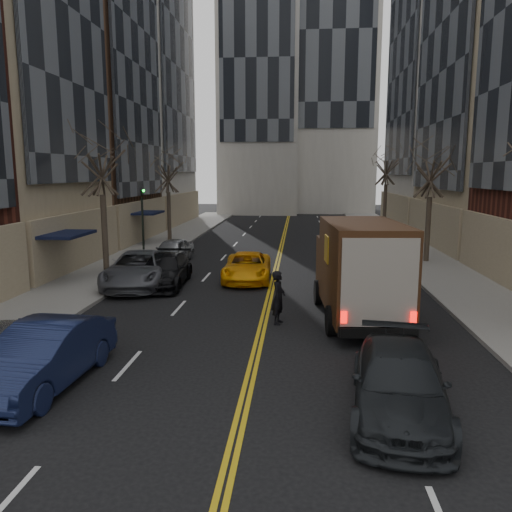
# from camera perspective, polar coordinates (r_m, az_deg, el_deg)

# --- Properties ---
(sidewalk_left) EXTENTS (4.00, 66.00, 0.15)m
(sidewalk_left) POSITION_cam_1_polar(r_m,az_deg,el_deg) (33.92, -12.70, 0.38)
(sidewalk_left) COLOR slate
(sidewalk_left) RESTS_ON ground
(sidewalk_right) EXTENTS (4.00, 66.00, 0.15)m
(sidewalk_right) POSITION_cam_1_polar(r_m,az_deg,el_deg) (33.27, 18.36, -0.05)
(sidewalk_right) COLOR slate
(sidewalk_right) RESTS_ON ground
(streetwall_left) EXTENTS (14.00, 49.50, 36.00)m
(streetwall_left) POSITION_cam_1_polar(r_m,az_deg,el_deg) (41.16, -22.38, 23.24)
(streetwall_left) COLOR #562319
(streetwall_left) RESTS_ON ground
(tree_lf_mid) EXTENTS (3.20, 3.20, 8.91)m
(tree_lf_mid) POSITION_cam_1_polar(r_m,az_deg,el_deg) (26.88, -17.36, 11.80)
(tree_lf_mid) COLOR #382D23
(tree_lf_mid) RESTS_ON sidewalk_left
(tree_lf_far) EXTENTS (3.20, 3.20, 8.12)m
(tree_lf_far) POSITION_cam_1_polar(r_m,az_deg,el_deg) (39.22, -10.07, 10.40)
(tree_lf_far) COLOR #382D23
(tree_lf_far) RESTS_ON sidewalk_left
(tree_rt_mid) EXTENTS (3.20, 3.20, 8.32)m
(tree_rt_mid) POSITION_cam_1_polar(r_m,az_deg,el_deg) (30.88, 19.45, 10.54)
(tree_rt_mid) COLOR #382D23
(tree_rt_mid) RESTS_ON sidewalk_right
(tree_rt_far) EXTENTS (3.20, 3.20, 9.11)m
(tree_rt_far) POSITION_cam_1_polar(r_m,az_deg,el_deg) (45.58, 14.74, 10.99)
(tree_rt_far) COLOR #382D23
(tree_rt_far) RESTS_ON sidewalk_right
(traffic_signal) EXTENTS (0.29, 0.26, 4.70)m
(traffic_signal) POSITION_cam_1_polar(r_m,az_deg,el_deg) (28.37, -12.83, 4.20)
(traffic_signal) COLOR black
(traffic_signal) RESTS_ON sidewalk_left
(ups_truck) EXTENTS (3.08, 6.80, 3.64)m
(ups_truck) POSITION_cam_1_polar(r_m,az_deg,el_deg) (18.38, 11.73, -1.65)
(ups_truck) COLOR black
(ups_truck) RESTS_ON ground
(observer_sedan) EXTENTS (2.68, 5.23, 1.45)m
(observer_sedan) POSITION_cam_1_polar(r_m,az_deg,el_deg) (11.84, 16.04, -13.78)
(observer_sedan) COLOR black
(observer_sedan) RESTS_ON ground
(taxi) EXTENTS (2.47, 5.01, 1.37)m
(taxi) POSITION_cam_1_polar(r_m,az_deg,el_deg) (24.87, -1.02, -1.25)
(taxi) COLOR #FFAB0A
(taxi) RESTS_ON ground
(pedestrian) EXTENTS (0.59, 0.78, 1.91)m
(pedestrian) POSITION_cam_1_polar(r_m,az_deg,el_deg) (17.75, 2.58, -4.76)
(pedestrian) COLOR black
(pedestrian) RESTS_ON ground
(parked_lf_b) EXTENTS (2.01, 4.99, 1.61)m
(parked_lf_b) POSITION_cam_1_polar(r_m,az_deg,el_deg) (13.79, -23.08, -10.45)
(parked_lf_b) COLOR #111837
(parked_lf_b) RESTS_ON ground
(parked_lf_c) EXTENTS (3.42, 6.19, 1.64)m
(parked_lf_c) POSITION_cam_1_polar(r_m,az_deg,el_deg) (24.21, -13.28, -1.48)
(parked_lf_c) COLOR #53555B
(parked_lf_c) RESTS_ON ground
(parked_lf_d) EXTENTS (2.31, 5.19, 1.48)m
(parked_lf_d) POSITION_cam_1_polar(r_m,az_deg,el_deg) (24.08, -10.40, -1.63)
(parked_lf_d) COLOR black
(parked_lf_d) RESTS_ON ground
(parked_lf_e) EXTENTS (2.16, 4.35, 1.42)m
(parked_lf_e) POSITION_cam_1_polar(r_m,az_deg,el_deg) (30.26, -9.55, 0.61)
(parked_lf_e) COLOR #9EA1A5
(parked_lf_e) RESTS_ON ground
(parked_rt_a) EXTENTS (1.76, 4.44, 1.44)m
(parked_rt_a) POSITION_cam_1_polar(r_m,az_deg,el_deg) (26.88, 13.64, -0.63)
(parked_rt_a) COLOR #55585D
(parked_rt_a) RESTS_ON ground
(parked_rt_b) EXTENTS (3.25, 6.00, 1.60)m
(parked_rt_b) POSITION_cam_1_polar(r_m,az_deg,el_deg) (35.70, 13.05, 1.98)
(parked_rt_b) COLOR #B6B8BE
(parked_rt_b) RESTS_ON ground
(parked_rt_c) EXTENTS (2.61, 5.75, 1.63)m
(parked_rt_c) POSITION_cam_1_polar(r_m,az_deg,el_deg) (40.35, 12.11, 2.89)
(parked_rt_c) COLOR black
(parked_rt_c) RESTS_ON ground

